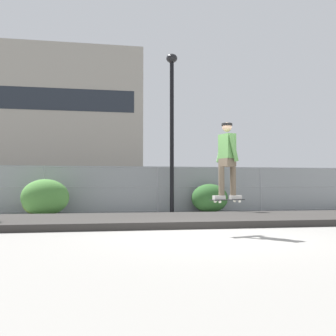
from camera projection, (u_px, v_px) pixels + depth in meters
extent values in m
plane|color=gray|center=(212.00, 237.00, 8.35)|extent=(120.00, 120.00, 0.00)
cube|color=#33302D|center=(181.00, 219.00, 11.52)|extent=(14.50, 3.59, 0.18)
cube|color=black|center=(227.00, 200.00, 8.68)|extent=(0.82, 0.42, 0.02)
cylinder|color=silver|center=(235.00, 201.00, 8.87)|extent=(0.06, 0.04, 0.05)
cylinder|color=silver|center=(240.00, 201.00, 8.71)|extent=(0.06, 0.04, 0.05)
cylinder|color=silver|center=(215.00, 201.00, 8.64)|extent=(0.06, 0.04, 0.05)
cylinder|color=silver|center=(220.00, 202.00, 8.48)|extent=(0.06, 0.04, 0.05)
cube|color=#99999E|center=(237.00, 200.00, 8.79)|extent=(0.09, 0.15, 0.01)
cube|color=#99999E|center=(218.00, 201.00, 8.56)|extent=(0.09, 0.15, 0.01)
cube|color=#B2ADA8|center=(236.00, 197.00, 8.78)|extent=(0.30, 0.18, 0.09)
cube|color=#B2ADA8|center=(219.00, 198.00, 8.58)|extent=(0.30, 0.18, 0.09)
cylinder|color=brown|center=(233.00, 181.00, 8.76)|extent=(0.13, 0.13, 0.63)
cylinder|color=brown|center=(221.00, 181.00, 8.62)|extent=(0.13, 0.13, 0.63)
cube|color=brown|center=(227.00, 163.00, 8.71)|extent=(0.33, 0.40, 0.18)
cube|color=#4C7F3F|center=(227.00, 146.00, 8.73)|extent=(0.32, 0.43, 0.54)
cylinder|color=#4C7F3F|center=(221.00, 150.00, 8.94)|extent=(0.25, 0.15, 0.58)
cylinder|color=#4C7F3F|center=(234.00, 148.00, 8.51)|extent=(0.25, 0.15, 0.58)
sphere|color=tan|center=(227.00, 127.00, 8.75)|extent=(0.21, 0.21, 0.21)
cylinder|color=black|center=(227.00, 125.00, 8.75)|extent=(0.24, 0.24, 0.05)
cylinder|color=gray|center=(44.00, 189.00, 15.29)|extent=(0.06, 0.06, 1.85)
cylinder|color=gray|center=(157.00, 189.00, 16.06)|extent=(0.06, 0.06, 1.85)
cylinder|color=gray|center=(261.00, 189.00, 16.83)|extent=(0.06, 0.06, 1.85)
cylinder|color=gray|center=(157.00, 167.00, 16.10)|extent=(17.75, 0.04, 0.04)
cylinder|color=gray|center=(157.00, 187.00, 16.06)|extent=(17.75, 0.04, 0.04)
cylinder|color=gray|center=(157.00, 211.00, 16.02)|extent=(17.75, 0.04, 0.04)
cube|color=gray|center=(157.00, 189.00, 16.06)|extent=(17.75, 0.01, 1.85)
cylinder|color=black|center=(172.00, 137.00, 15.66)|extent=(0.16, 0.16, 5.97)
ellipsoid|color=black|center=(172.00, 58.00, 15.80)|extent=(0.44, 0.44, 0.36)
cube|color=#566B4C|center=(52.00, 194.00, 18.99)|extent=(4.53, 2.15, 0.70)
cube|color=#23282D|center=(48.00, 180.00, 18.97)|extent=(2.32, 1.77, 0.64)
cylinder|color=black|center=(80.00, 200.00, 20.14)|extent=(0.66, 0.29, 0.64)
cylinder|color=black|center=(82.00, 202.00, 18.49)|extent=(0.66, 0.29, 0.64)
cylinder|color=black|center=(24.00, 201.00, 19.45)|extent=(0.66, 0.29, 0.64)
cylinder|color=black|center=(20.00, 202.00, 17.80)|extent=(0.66, 0.29, 0.64)
cube|color=maroon|center=(171.00, 193.00, 20.16)|extent=(4.48, 2.02, 0.70)
cube|color=#23282D|center=(168.00, 180.00, 20.14)|extent=(2.28, 1.71, 0.64)
cylinder|color=black|center=(192.00, 200.00, 21.28)|extent=(0.65, 0.27, 0.64)
cylinder|color=black|center=(202.00, 201.00, 19.61)|extent=(0.65, 0.27, 0.64)
cylinder|color=black|center=(142.00, 200.00, 20.67)|extent=(0.65, 0.27, 0.64)
cylinder|color=black|center=(148.00, 201.00, 19.00)|extent=(0.65, 0.27, 0.64)
cube|color=silver|center=(281.00, 193.00, 20.58)|extent=(4.44, 1.89, 0.70)
cube|color=#23282D|center=(277.00, 180.00, 20.57)|extent=(2.23, 1.64, 0.64)
cylinder|color=black|center=(298.00, 199.00, 21.61)|extent=(0.64, 0.25, 0.64)
cylinder|color=black|center=(314.00, 201.00, 19.93)|extent=(0.64, 0.25, 0.64)
cylinder|color=black|center=(250.00, 200.00, 21.20)|extent=(0.64, 0.25, 0.64)
cylinder|color=black|center=(263.00, 201.00, 19.51)|extent=(0.64, 0.25, 0.64)
cube|color=gray|center=(34.00, 127.00, 50.74)|extent=(26.53, 15.08, 17.21)
cube|color=#1E232B|center=(23.00, 98.00, 43.39)|extent=(24.41, 0.04, 2.50)
ellipsoid|color=#567A33|center=(38.00, 203.00, 14.43)|extent=(1.12, 0.92, 0.87)
ellipsoid|color=#477F38|center=(45.00, 197.00, 14.24)|extent=(1.70, 1.39, 1.31)
ellipsoid|color=#2D5B28|center=(210.00, 198.00, 15.83)|extent=(1.48, 1.21, 1.14)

